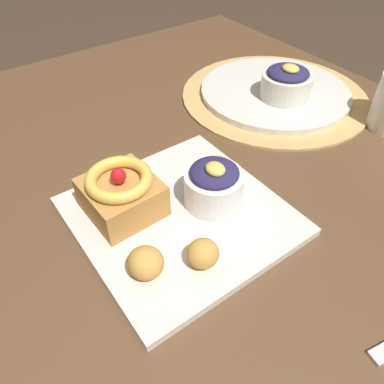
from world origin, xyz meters
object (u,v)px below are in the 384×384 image
cake_slice (121,193)px  back_plate (275,92)px  front_plate (180,216)px  back_ramekin (287,83)px  fritter_middle (146,263)px  fritter_front (203,253)px  berry_ramekin (214,185)px

cake_slice → back_plate: (-0.12, 0.41, -0.03)m
front_plate → cake_slice: cake_slice is taller
back_ramekin → fritter_middle: bearing=-66.0°
cake_slice → fritter_front: 0.14m
front_plate → fritter_front: (0.08, -0.02, 0.02)m
back_plate → back_ramekin: back_ramekin is taller
cake_slice → berry_ramekin: same height
cake_slice → berry_ramekin: size_ratio=1.20×
front_plate → cake_slice: bearing=-130.4°
cake_slice → fritter_middle: cake_slice is taller
fritter_front → back_ramekin: 0.42m
front_plate → fritter_middle: bearing=-57.1°
berry_ramekin → back_plate: berry_ramekin is taller
cake_slice → back_plate: 0.42m
fritter_middle → back_ramekin: size_ratio=0.46×
fritter_middle → back_ramekin: back_ramekin is taller
front_plate → cake_slice: (-0.05, -0.06, 0.04)m
berry_ramekin → front_plate: bearing=-100.1°
berry_ramekin → fritter_middle: 0.14m
front_plate → back_plate: back_plate is taller
back_plate → fritter_middle: bearing=-62.9°
fritter_front → fritter_middle: bearing=-114.6°
cake_slice → back_ramekin: back_ramekin is taller
cake_slice → fritter_middle: 0.11m
front_plate → fritter_front: bearing=-16.6°
fritter_middle → back_plate: 0.49m
fritter_middle → back_plate: bearing=117.1°
front_plate → back_plate: (-0.17, 0.35, 0.01)m
cake_slice → fritter_front: (0.13, 0.03, -0.01)m
cake_slice → back_ramekin: (-0.08, 0.40, 0.00)m
fritter_front → back_ramekin: back_ramekin is taller
berry_ramekin → back_plate: bearing=120.4°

